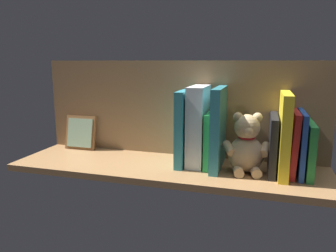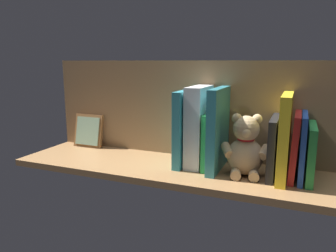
{
  "view_description": "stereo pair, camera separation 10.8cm",
  "coord_description": "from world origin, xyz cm",
  "px_view_note": "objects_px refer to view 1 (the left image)",
  "views": [
    {
      "loc": [
        -30.09,
        101.95,
        34.95
      ],
      "look_at": [
        0.0,
        0.0,
        13.56
      ],
      "focal_mm": 34.48,
      "sensor_mm": 36.0,
      "label": 1
    },
    {
      "loc": [
        -40.31,
        98.36,
        34.95
      ],
      "look_at": [
        0.0,
        0.0,
        13.56
      ],
      "focal_mm": 34.48,
      "sensor_mm": 36.0,
      "label": 2
    }
  ],
  "objects_px": {
    "dictionary_thick_white": "(198,126)",
    "picture_frame_leaning": "(81,132)",
    "teddy_bear": "(246,146)",
    "book_0": "(308,149)"
  },
  "relations": [
    {
      "from": "book_0",
      "to": "picture_frame_leaning",
      "type": "relative_size",
      "value": 1.36
    },
    {
      "from": "teddy_bear",
      "to": "picture_frame_leaning",
      "type": "relative_size",
      "value": 1.41
    },
    {
      "from": "dictionary_thick_white",
      "to": "picture_frame_leaning",
      "type": "distance_m",
      "value": 0.5
    },
    {
      "from": "book_0",
      "to": "picture_frame_leaning",
      "type": "distance_m",
      "value": 0.85
    },
    {
      "from": "dictionary_thick_white",
      "to": "picture_frame_leaning",
      "type": "xyz_separation_m",
      "value": [
        0.49,
        -0.06,
        -0.07
      ]
    },
    {
      "from": "book_0",
      "to": "teddy_bear",
      "type": "relative_size",
      "value": 0.96
    },
    {
      "from": "book_0",
      "to": "picture_frame_leaning",
      "type": "height_order",
      "value": "book_0"
    },
    {
      "from": "picture_frame_leaning",
      "to": "teddy_bear",
      "type": "bearing_deg",
      "value": 171.54
    },
    {
      "from": "book_0",
      "to": "dictionary_thick_white",
      "type": "height_order",
      "value": "dictionary_thick_white"
    },
    {
      "from": "book_0",
      "to": "dictionary_thick_white",
      "type": "xyz_separation_m",
      "value": [
        0.35,
        -0.01,
        0.05
      ]
    }
  ]
}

